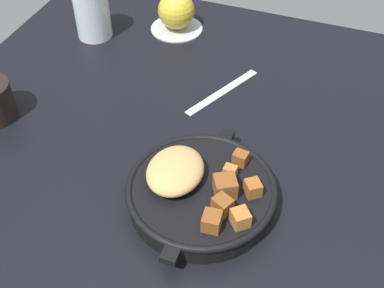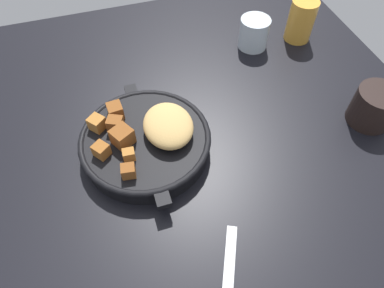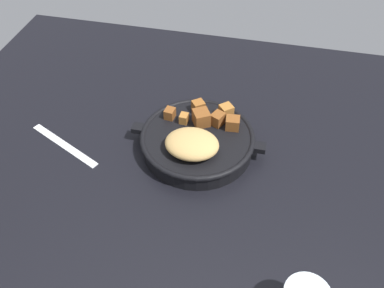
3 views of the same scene
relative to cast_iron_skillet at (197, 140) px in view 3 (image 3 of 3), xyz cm
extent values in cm
cube|color=black|center=(5.98, 5.71, -3.96)|extent=(110.32, 103.26, 2.40)
cylinder|color=black|center=(0.02, -0.30, -0.87)|extent=(23.12, 23.12, 3.77)
torus|color=black|center=(0.02, -0.30, 0.71)|extent=(23.86, 23.86, 1.20)
cube|color=black|center=(12.80, -0.30, 0.45)|extent=(2.64, 2.40, 1.20)
cube|color=black|center=(-12.75, -0.30, 0.45)|extent=(2.64, 2.40, 1.20)
ellipsoid|color=tan|center=(0.21, 4.10, 2.85)|extent=(10.73, 8.79, 3.68)
cube|color=#A86B2D|center=(-4.61, -7.91, 2.29)|extent=(3.53, 3.52, 2.56)
cube|color=brown|center=(0.04, -4.10, 2.61)|extent=(4.42, 4.47, 3.20)
cube|color=brown|center=(6.99, -4.48, 2.14)|extent=(2.27, 2.50, 2.25)
cube|color=#935623|center=(1.55, -8.06, 2.22)|extent=(3.29, 3.27, 2.41)
cube|color=#A86B2D|center=(3.72, -3.77, 2.02)|extent=(1.79, 2.11, 2.01)
cube|color=brown|center=(-6.59, -4.24, 2.32)|extent=(3.02, 2.84, 2.62)
cube|color=brown|center=(-3.33, -4.78, 2.36)|extent=(3.23, 3.41, 2.69)
cube|color=silver|center=(27.93, 5.16, -2.58)|extent=(18.27, 9.78, 0.36)
camera|label=1|loc=(-48.32, -16.78, 60.88)|focal=47.17mm
camera|label=2|loc=(38.28, -3.48, 49.16)|focal=31.92mm
camera|label=3|loc=(-12.47, 59.80, 60.47)|focal=38.85mm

